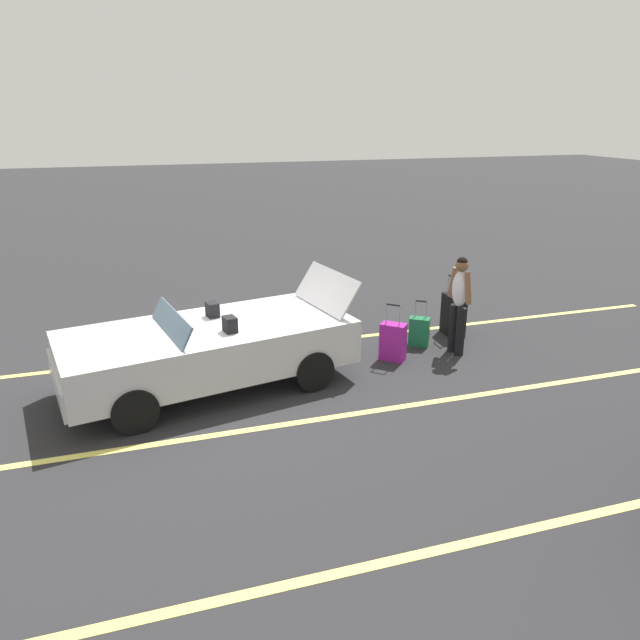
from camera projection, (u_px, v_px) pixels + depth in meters
ground_plane at (212, 386)px, 8.82m from camera, size 80.00×80.00×0.00m
lot_line_near at (202, 355)px, 9.94m from camera, size 18.00×0.12×0.01m
lot_line_mid at (227, 434)px, 7.51m from camera, size 18.00×0.12×0.01m
lot_line_far at (277, 588)px, 5.08m from camera, size 18.00×0.12×0.01m
convertible_car at (196, 351)px, 8.53m from camera, size 4.46×2.52×1.49m
suitcase_large_black at (454, 315)px, 10.74m from camera, size 0.32×0.49×1.10m
suitcase_medium_bright at (393, 342)px, 9.65m from camera, size 0.46×0.45×0.97m
suitcase_small_carryon at (419, 332)px, 10.26m from camera, size 0.39×0.36×0.80m
traveler_person at (459, 300)px, 9.72m from camera, size 0.25×0.61×1.65m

